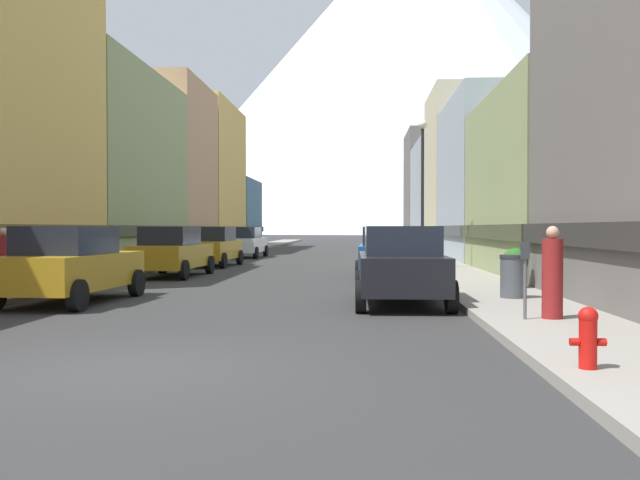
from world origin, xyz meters
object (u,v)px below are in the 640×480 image
(car_left_3, at_px, (245,242))
(parking_meter_near, at_px, (525,270))
(fire_hydrant_near, at_px, (588,336))
(pedestrian_1, at_px, (3,261))
(car_left_2, at_px, (212,246))
(car_left_1, at_px, (172,251))
(car_right_1, at_px, (386,252))
(pedestrian_0, at_px, (552,276))
(car_right_0, at_px, (401,265))
(potted_plant_1, at_px, (105,257))
(car_left_0, at_px, (71,264))
(streetlamp_right, at_px, (422,171))
(trash_bin_right, at_px, (513,276))
(potted_plant_0, at_px, (515,265))

(car_left_3, relative_size, parking_meter_near, 3.35)
(car_left_3, relative_size, fire_hydrant_near, 6.32)
(pedestrian_1, bearing_deg, car_left_2, 79.87)
(car_left_1, distance_m, car_right_1, 7.60)
(car_left_3, bearing_deg, pedestrian_0, -69.97)
(car_right_0, relative_size, potted_plant_1, 4.93)
(pedestrian_0, bearing_deg, car_right_0, 125.92)
(pedestrian_0, bearing_deg, car_left_3, 110.03)
(car_left_0, distance_m, parking_meter_near, 10.13)
(potted_plant_1, relative_size, streetlamp_right, 0.15)
(fire_hydrant_near, xyz_separation_m, trash_bin_right, (0.90, 7.98, 0.12))
(parking_meter_near, xyz_separation_m, pedestrian_0, (0.50, 0.12, -0.12))
(car_left_0, distance_m, car_left_3, 24.30)
(fire_hydrant_near, distance_m, potted_plant_1, 22.10)
(car_left_0, distance_m, car_left_2, 15.33)
(car_left_2, distance_m, car_left_3, 8.98)
(car_left_2, relative_size, parking_meter_near, 3.36)
(car_left_0, height_order, car_left_3, same)
(car_left_0, height_order, potted_plant_1, car_left_0)
(trash_bin_right, xyz_separation_m, pedestrian_1, (-12.60, 1.27, 0.24))
(potted_plant_1, distance_m, pedestrian_0, 19.19)
(car_right_1, xyz_separation_m, trash_bin_right, (2.55, -8.35, -0.26))
(car_right_1, distance_m, potted_plant_0, 6.49)
(car_left_2, relative_size, pedestrian_0, 2.75)
(parking_meter_near, bearing_deg, car_right_1, 99.19)
(potted_plant_0, height_order, streetlamp_right, streetlamp_right)
(car_left_2, xyz_separation_m, pedestrian_1, (-2.45, -13.72, -0.02))
(car_left_3, relative_size, potted_plant_1, 4.97)
(pedestrian_1, xyz_separation_m, streetlamp_right, (11.60, 10.41, 3.10))
(streetlamp_right, bearing_deg, car_right_0, -97.42)
(car_right_0, bearing_deg, potted_plant_0, 42.46)
(trash_bin_right, distance_m, potted_plant_1, 16.85)
(car_left_0, bearing_deg, pedestrian_1, 146.77)
(car_left_1, relative_size, car_right_1, 1.01)
(fire_hydrant_near, bearing_deg, pedestrian_0, 79.64)
(car_left_3, distance_m, pedestrian_1, 22.83)
(car_right_0, relative_size, trash_bin_right, 4.50)
(parking_meter_near, relative_size, trash_bin_right, 1.36)
(parking_meter_near, height_order, trash_bin_right, parking_meter_near)
(car_left_2, xyz_separation_m, potted_plant_0, (10.80, -12.28, -0.14))
(car_left_1, distance_m, streetlamp_right, 10.24)
(car_left_0, relative_size, car_right_0, 1.02)
(car_right_0, distance_m, pedestrian_0, 4.18)
(fire_hydrant_near, distance_m, streetlamp_right, 19.96)
(car_left_0, bearing_deg, fire_hydrant_near, -39.54)
(car_left_2, bearing_deg, car_left_3, 90.03)
(streetlamp_right, bearing_deg, pedestrian_0, -86.63)
(potted_plant_0, bearing_deg, parking_meter_near, -101.01)
(streetlamp_right, bearing_deg, potted_plant_1, -173.54)
(car_left_3, distance_m, trash_bin_right, 26.03)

